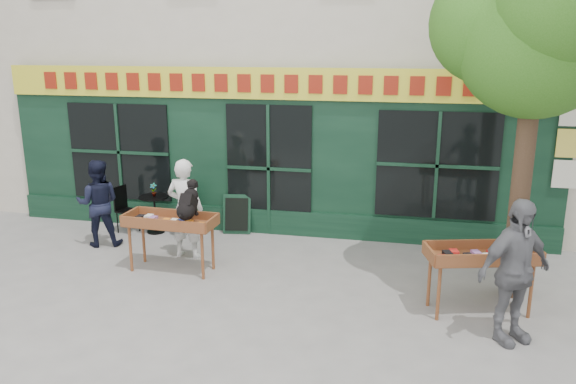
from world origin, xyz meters
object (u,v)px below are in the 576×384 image
(woman, at_px, (185,209))
(man_right, at_px, (514,272))
(book_cart_right, at_px, (482,258))
(man_left, at_px, (98,203))
(bistro_table, at_px, (155,207))
(book_cart_center, at_px, (171,224))
(dog, at_px, (188,199))

(woman, xyz_separation_m, man_right, (5.19, -1.91, 0.05))
(book_cart_right, relative_size, man_left, 0.97)
(bistro_table, xyz_separation_m, man_left, (-0.70, -0.90, 0.28))
(book_cart_center, bearing_deg, woman, 92.65)
(dog, distance_m, book_cart_right, 4.59)
(dog, xyz_separation_m, man_left, (-2.19, 0.93, -0.46))
(man_left, bearing_deg, dog, 136.68)
(dog, height_order, bistro_table, dog)
(woman, bearing_deg, book_cart_right, 169.35)
(dog, xyz_separation_m, woman, (-0.35, 0.70, -0.39))
(book_cart_center, relative_size, woman, 0.85)
(woman, bearing_deg, book_cart_center, 92.65)
(book_cart_right, distance_m, man_left, 6.87)
(dog, xyz_separation_m, man_right, (4.84, -1.21, -0.34))
(dog, height_order, man_right, man_right)
(bistro_table, relative_size, man_left, 0.46)
(book_cart_center, relative_size, man_right, 0.80)
(bistro_table, bearing_deg, woman, -44.67)
(book_cart_right, xyz_separation_m, man_right, (0.30, -0.75, 0.13))
(book_cart_right, relative_size, bistro_table, 2.12)
(bistro_table, bearing_deg, book_cart_center, -57.31)
(woman, bearing_deg, dog, 119.22)
(book_cart_center, xyz_separation_m, woman, (-0.00, 0.65, 0.08))
(man_right, xyz_separation_m, bistro_table, (-6.33, 3.03, -0.41))
(book_cart_center, bearing_deg, dog, -5.48)
(woman, height_order, bistro_table, woman)
(bistro_table, distance_m, man_left, 1.17)
(book_cart_center, xyz_separation_m, book_cart_right, (4.89, -0.51, 0.00))
(woman, height_order, man_right, man_right)
(woman, bearing_deg, man_right, 162.49)
(book_cart_right, bearing_deg, bistro_table, 144.18)
(woman, relative_size, man_left, 1.09)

